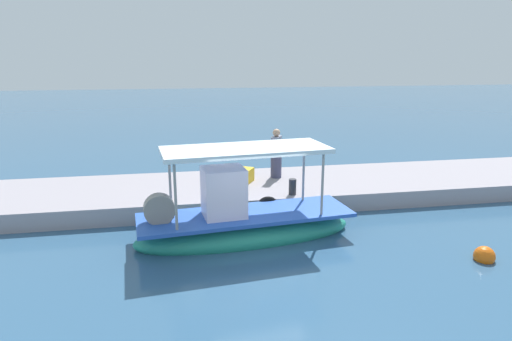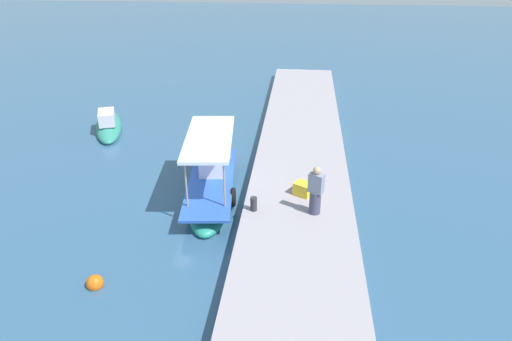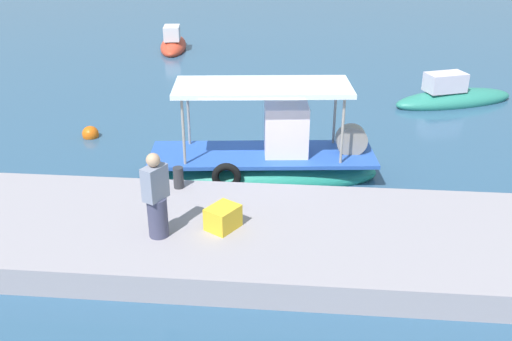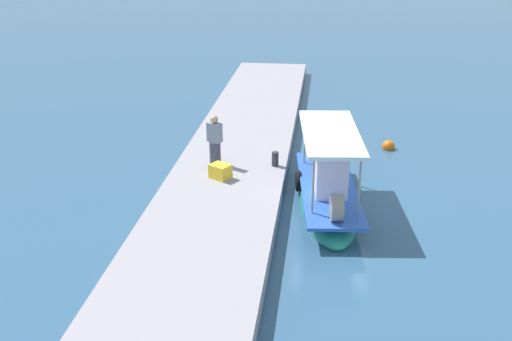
{
  "view_description": "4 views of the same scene",
  "coord_description": "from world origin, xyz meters",
  "views": [
    {
      "loc": [
        1.96,
        11.12,
        4.9
      ],
      "look_at": [
        -0.53,
        -2.58,
        1.3
      ],
      "focal_mm": 31.08,
      "sensor_mm": 36.0,
      "label": 1
    },
    {
      "loc": [
        -15.4,
        -3.58,
        9.22
      ],
      "look_at": [
        0.92,
        -1.9,
        0.85
      ],
      "focal_mm": 32.19,
      "sensor_mm": 36.0,
      "label": 2
    },
    {
      "loc": [
        1.25,
        -13.87,
        6.64
      ],
      "look_at": [
        0.23,
        -2.47,
        1.28
      ],
      "focal_mm": 40.1,
      "sensor_mm": 36.0,
      "label": 3
    },
    {
      "loc": [
        17.73,
        -0.42,
        8.56
      ],
      "look_at": [
        -0.53,
        -2.63,
        0.83
      ],
      "focal_mm": 41.57,
      "sensor_mm": 36.0,
      "label": 4
    }
  ],
  "objects": [
    {
      "name": "marker_buoy",
      "position": [
        -5.4,
        2.23,
        0.1
      ],
      "size": [
        0.51,
        0.51,
        0.51
      ],
      "color": "orange",
      "rests_on": "ground_plane"
    },
    {
      "name": "ground_plane",
      "position": [
        0.0,
        0.0,
        0.0
      ],
      "size": [
        120.0,
        120.0,
        0.0
      ],
      "primitive_type": "plane",
      "color": "#315779"
    },
    {
      "name": "dock_quay",
      "position": [
        0.0,
        -3.66,
        0.29
      ],
      "size": [
        36.0,
        3.96,
        0.58
      ],
      "primitive_type": "cube",
      "color": "#99929A",
      "rests_on": "ground_plane"
    },
    {
      "name": "mooring_bollard",
      "position": [
        -1.63,
        -2.08,
        0.83
      ],
      "size": [
        0.24,
        0.24,
        0.51
      ],
      "primitive_type": "cylinder",
      "color": "#2D2D33",
      "rests_on": "dock_quay"
    },
    {
      "name": "fisherman_near_bollard",
      "position": [
        -1.58,
        -4.22,
        1.39
      ],
      "size": [
        0.54,
        0.58,
        1.8
      ],
      "color": "#3F415C",
      "rests_on": "dock_quay"
    },
    {
      "name": "main_fishing_boat",
      "position": [
        0.28,
        -0.2,
        0.48
      ],
      "size": [
        6.24,
        2.38,
        2.91
      ],
      "color": "teal",
      "rests_on": "ground_plane"
    },
    {
      "name": "cargo_crate",
      "position": [
        -0.33,
        -3.81,
        0.82
      ],
      "size": [
        0.78,
        0.82,
        0.48
      ],
      "primitive_type": "cube",
      "rotation": [
        0.0,
        0.0,
        1.02
      ],
      "color": "yellow",
      "rests_on": "dock_quay"
    }
  ]
}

